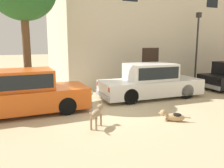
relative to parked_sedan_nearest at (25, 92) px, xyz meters
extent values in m
plane|color=tan|center=(2.68, -0.76, -0.74)|extent=(80.00, 80.00, 0.00)
cube|color=#D15619|center=(0.01, 0.00, -0.24)|extent=(4.20, 1.74, 0.71)
cube|color=#D15619|center=(-0.03, 0.00, 0.45)|extent=(1.94, 1.49, 0.65)
cube|color=black|center=(-0.03, 0.00, 0.46)|extent=(1.78, 1.51, 0.46)
cube|color=#999BA0|center=(2.09, -0.01, -0.48)|extent=(0.13, 1.69, 0.20)
sphere|color=silver|center=(2.12, 0.67, -0.08)|extent=(0.20, 0.20, 0.20)
sphere|color=silver|center=(2.12, -0.69, -0.08)|extent=(0.20, 0.20, 0.20)
cylinder|color=black|center=(1.27, 0.76, -0.44)|extent=(0.62, 0.20, 0.61)
cylinder|color=black|center=(1.27, -0.77, -0.44)|extent=(0.62, 0.20, 0.61)
cube|color=silver|center=(5.23, 0.25, -0.27)|extent=(4.54, 1.91, 0.65)
cube|color=silver|center=(5.19, 0.25, 0.41)|extent=(2.12, 1.56, 0.71)
cube|color=black|center=(5.19, 0.25, 0.42)|extent=(1.96, 1.57, 0.50)
cube|color=#999BA0|center=(7.44, 0.14, -0.48)|extent=(0.20, 1.67, 0.20)
cube|color=#999BA0|center=(3.02, 0.35, -0.48)|extent=(0.20, 1.67, 0.20)
sphere|color=silver|center=(7.50, 0.81, -0.12)|extent=(0.20, 0.20, 0.20)
sphere|color=silver|center=(7.44, -0.53, -0.12)|extent=(0.20, 0.20, 0.20)
cube|color=red|center=(3.05, 1.08, -0.10)|extent=(0.05, 0.18, 0.18)
cube|color=red|center=(2.99, -0.38, -0.10)|extent=(0.05, 0.18, 0.18)
cylinder|color=black|center=(6.61, 0.94, -0.42)|extent=(0.65, 0.23, 0.64)
cylinder|color=black|center=(6.53, -0.56, -0.42)|extent=(0.65, 0.23, 0.64)
cylinder|color=black|center=(3.93, 1.06, -0.42)|extent=(0.65, 0.23, 0.64)
cylinder|color=black|center=(3.86, -0.44, -0.42)|extent=(0.65, 0.23, 0.64)
cube|color=#999BA0|center=(8.65, 0.27, -0.48)|extent=(0.25, 1.69, 0.20)
cube|color=red|center=(8.71, 1.01, -0.13)|extent=(0.05, 0.18, 0.18)
cube|color=red|center=(8.59, -0.47, -0.13)|extent=(0.05, 0.18, 0.18)
cylinder|color=black|center=(9.51, 0.97, -0.44)|extent=(0.62, 0.25, 0.60)
cube|color=beige|center=(9.04, 6.25, 3.03)|extent=(13.60, 6.36, 7.55)
cube|color=#38281E|center=(7.00, 3.06, 0.31)|extent=(1.10, 0.02, 2.10)
cylinder|color=#997F60|center=(1.81, -2.12, -0.57)|extent=(0.06, 0.06, 0.35)
cylinder|color=#997F60|center=(1.93, -2.22, -0.57)|extent=(0.06, 0.06, 0.35)
cylinder|color=#997F60|center=(1.56, -2.41, -0.57)|extent=(0.06, 0.06, 0.35)
cylinder|color=#997F60|center=(1.68, -2.51, -0.57)|extent=(0.06, 0.06, 0.35)
ellipsoid|color=#997F60|center=(1.74, -2.32, -0.31)|extent=(0.54, 0.58, 0.22)
sphere|color=#997F60|center=(1.98, -2.05, -0.21)|extent=(0.18, 0.18, 0.18)
cone|color=#997F60|center=(2.04, -1.98, -0.23)|extent=(0.14, 0.14, 0.10)
cone|color=#997F60|center=(1.94, -2.01, -0.13)|extent=(0.09, 0.09, 0.08)
cone|color=#997F60|center=(2.02, -2.08, -0.13)|extent=(0.09, 0.09, 0.08)
cylinder|color=#997F60|center=(1.50, -2.59, -0.24)|extent=(0.15, 0.16, 0.19)
cylinder|color=tan|center=(3.94, -2.66, -0.71)|extent=(0.11, 0.12, 0.06)
cylinder|color=tan|center=(4.02, -2.56, -0.71)|extent=(0.11, 0.12, 0.06)
ellipsoid|color=tan|center=(4.19, -2.77, -0.61)|extent=(0.59, 0.51, 0.26)
ellipsoid|color=black|center=(4.22, -2.80, -0.54)|extent=(0.37, 0.35, 0.14)
sphere|color=tan|center=(3.90, -2.55, -0.50)|extent=(0.21, 0.21, 0.21)
cone|color=tan|center=(3.81, -2.48, -0.52)|extent=(0.16, 0.16, 0.11)
cone|color=tan|center=(3.86, -2.60, -0.41)|extent=(0.10, 0.10, 0.09)
cone|color=tan|center=(3.93, -2.50, -0.41)|extent=(0.10, 0.10, 0.09)
cylinder|color=tan|center=(4.48, -2.99, -0.59)|extent=(0.19, 0.16, 0.06)
cylinder|color=#2D2B28|center=(9.56, 2.18, 1.15)|extent=(0.10, 0.10, 3.79)
cube|color=#2D2B28|center=(9.56, 2.18, 3.18)|extent=(0.22, 0.22, 0.28)
sphere|color=silver|center=(9.56, 2.18, 3.18)|extent=(0.18, 0.18, 0.18)
cylinder|color=brown|center=(0.27, 1.89, 1.02)|extent=(0.31, 0.31, 3.53)
camera|label=1|loc=(-0.40, -8.36, 1.70)|focal=37.48mm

